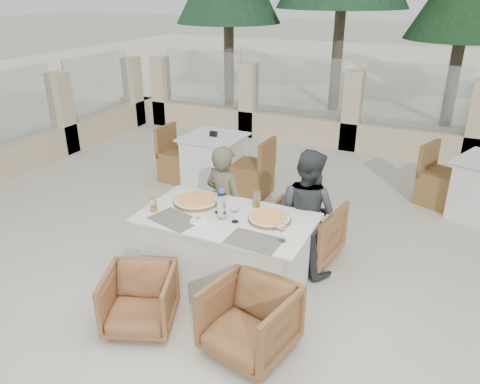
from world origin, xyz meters
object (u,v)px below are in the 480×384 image
at_px(water_bottle, 222,204).
at_px(beer_glass_left, 154,205).
at_px(pizza_right, 269,218).
at_px(dining_table, 227,253).
at_px(armchair_far_left, 221,229).
at_px(olive_dish, 198,219).
at_px(armchair_far_right, 305,230).
at_px(diner_right, 306,212).
at_px(armchair_near_left, 140,300).
at_px(bg_table_a, 214,162).
at_px(wine_glass_near, 235,213).
at_px(wine_glass_centre, 218,204).
at_px(pizza_left, 196,200).
at_px(beer_glass_right, 257,200).
at_px(diner_left, 224,204).
at_px(wine_glass_corner, 282,231).
at_px(armchair_near_right, 250,320).

relative_size(water_bottle, beer_glass_left, 2.22).
bearing_deg(pizza_right, dining_table, -165.36).
bearing_deg(armchair_far_left, olive_dish, 121.55).
bearing_deg(armchair_far_right, diner_right, 115.26).
relative_size(armchair_far_right, armchair_near_left, 1.20).
height_order(armchair_far_right, bg_table_a, bg_table_a).
bearing_deg(wine_glass_near, pizza_right, 30.29).
bearing_deg(armchair_far_left, armchair_near_left, 106.73).
bearing_deg(wine_glass_centre, pizza_left, 161.40).
relative_size(beer_glass_left, beer_glass_right, 0.90).
distance_m(diner_right, bg_table_a, 2.44).
bearing_deg(beer_glass_left, dining_table, 14.62).
bearing_deg(diner_left, wine_glass_centre, 122.95).
xyz_separation_m(water_bottle, bg_table_a, (-1.27, 2.22, -0.53)).
distance_m(diner_left, bg_table_a, 1.99).
xyz_separation_m(dining_table, pizza_left, (-0.40, 0.15, 0.41)).
bearing_deg(armchair_far_left, dining_table, 142.58).
bearing_deg(diner_right, water_bottle, 63.67).
distance_m(wine_glass_corner, diner_left, 1.15).
distance_m(beer_glass_left, diner_right, 1.50).
bearing_deg(beer_glass_left, diner_right, 32.57).
xyz_separation_m(olive_dish, diner_right, (0.77, 0.82, -0.13)).
bearing_deg(wine_glass_centre, dining_table, -23.26).
bearing_deg(diner_right, armchair_far_left, 21.90).
distance_m(wine_glass_corner, armchair_far_left, 1.32).
distance_m(beer_glass_left, armchair_near_right, 1.44).
bearing_deg(diner_right, pizza_right, 85.72).
xyz_separation_m(pizza_left, armchair_far_left, (0.07, 0.38, -0.48)).
xyz_separation_m(wine_glass_corner, diner_left, (-0.89, 0.69, -0.22)).
xyz_separation_m(water_bottle, beer_glass_right, (0.19, 0.36, -0.07)).
xyz_separation_m(water_bottle, wine_glass_centre, (-0.09, 0.09, -0.05)).
bearing_deg(armchair_near_left, pizza_right, 27.75).
relative_size(pizza_left, diner_right, 0.34).
relative_size(wine_glass_centre, wine_glass_corner, 1.00).
bearing_deg(wine_glass_centre, diner_left, 109.69).
height_order(wine_glass_near, bg_table_a, wine_glass_near).
distance_m(pizza_right, diner_left, 0.78).
bearing_deg(dining_table, beer_glass_left, -165.38).
distance_m(armchair_far_left, armchair_near_right, 1.52).
bearing_deg(dining_table, wine_glass_corner, -18.25).
bearing_deg(armchair_far_left, wine_glass_corner, 162.77).
bearing_deg(armchair_near_right, olive_dish, 157.48).
bearing_deg(olive_dish, diner_left, 96.54).
bearing_deg(wine_glass_near, water_bottle, 173.25).
xyz_separation_m(dining_table, beer_glass_right, (0.17, 0.32, 0.46)).
relative_size(beer_glass_left, bg_table_a, 0.08).
bearing_deg(armchair_far_left, water_bottle, 139.07).
relative_size(dining_table, wine_glass_centre, 8.70).
relative_size(water_bottle, wine_glass_centre, 1.57).
distance_m(pizza_left, armchair_near_right, 1.38).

